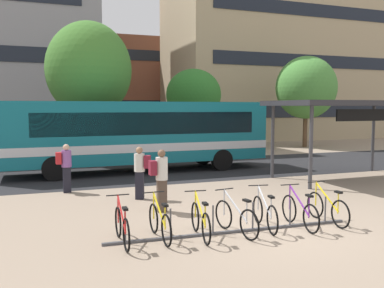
# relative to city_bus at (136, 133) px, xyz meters

# --- Properties ---
(ground) EXTENTS (200.00, 200.00, 0.00)m
(ground) POSITION_rel_city_bus_xyz_m (1.26, -9.73, -1.78)
(ground) COLOR gray
(bus_lane_asphalt) EXTENTS (80.00, 7.20, 0.01)m
(bus_lane_asphalt) POSITION_rel_city_bus_xyz_m (1.26, 0.00, -1.77)
(bus_lane_asphalt) COLOR #232326
(bus_lane_asphalt) RESTS_ON ground
(city_bus) EXTENTS (12.09, 2.87, 3.20)m
(city_bus) POSITION_rel_city_bus_xyz_m (0.00, 0.00, 0.00)
(city_bus) COLOR #0F6070
(city_bus) RESTS_ON ground
(bike_rack) EXTENTS (6.08, 0.31, 0.70)m
(bike_rack) POSITION_rel_city_bus_xyz_m (0.16, -9.92, -1.69)
(bike_rack) COLOR #47474C
(bike_rack) RESTS_ON ground
(parked_bicycle_red_0) EXTENTS (0.52, 1.72, 0.99)m
(parked_bicycle_red_0) POSITION_rel_city_bus_xyz_m (-2.44, -9.83, -1.39)
(parked_bicycle_red_0) COLOR black
(parked_bicycle_red_0) RESTS_ON ground
(parked_bicycle_yellow_1) EXTENTS (0.52, 1.72, 0.99)m
(parked_bicycle_yellow_1) POSITION_rel_city_bus_xyz_m (-1.59, -9.80, -1.39)
(parked_bicycle_yellow_1) COLOR black
(parked_bicycle_yellow_1) RESTS_ON ground
(parked_bicycle_yellow_2) EXTENTS (0.52, 1.72, 0.99)m
(parked_bicycle_yellow_2) POSITION_rel_city_bus_xyz_m (-0.69, -9.99, -1.39)
(parked_bicycle_yellow_2) COLOR black
(parked_bicycle_yellow_2) RESTS_ON ground
(parked_bicycle_silver_3) EXTENTS (0.52, 1.71, 0.99)m
(parked_bicycle_silver_3) POSITION_rel_city_bus_xyz_m (0.18, -10.03, -1.39)
(parked_bicycle_silver_3) COLOR black
(parked_bicycle_silver_3) RESTS_ON ground
(parked_bicycle_silver_4) EXTENTS (0.52, 1.71, 0.99)m
(parked_bicycle_silver_4) POSITION_rel_city_bus_xyz_m (1.03, -9.88, -1.39)
(parked_bicycle_silver_4) COLOR black
(parked_bicycle_silver_4) RESTS_ON ground
(parked_bicycle_purple_5) EXTENTS (0.52, 1.72, 0.99)m
(parked_bicycle_purple_5) POSITION_rel_city_bus_xyz_m (1.89, -10.08, -1.39)
(parked_bicycle_purple_5) COLOR black
(parked_bicycle_purple_5) RESTS_ON ground
(parked_bicycle_yellow_6) EXTENTS (0.52, 1.72, 0.99)m
(parked_bicycle_yellow_6) POSITION_rel_city_bus_xyz_m (2.80, -9.97, -1.39)
(parked_bicycle_yellow_6) COLOR black
(parked_bicycle_yellow_6) RESTS_ON ground
(transit_shelter) EXTENTS (6.25, 3.47, 3.21)m
(transit_shelter) POSITION_rel_city_bus_xyz_m (7.72, -4.84, 1.24)
(transit_shelter) COLOR #38383D
(transit_shelter) RESTS_ON ground
(commuter_red_pack_0) EXTENTS (0.53, 0.35, 1.69)m
(commuter_red_pack_0) POSITION_rel_city_bus_xyz_m (-3.31, -3.78, -0.80)
(commuter_red_pack_0) COLOR black
(commuter_red_pack_0) RESTS_ON ground
(commuter_maroon_pack_1) EXTENTS (0.60, 0.49, 1.69)m
(commuter_maroon_pack_1) POSITION_rel_city_bus_xyz_m (-1.09, -5.67, -0.79)
(commuter_maroon_pack_1) COLOR black
(commuter_maroon_pack_1) RESTS_ON ground
(commuter_maroon_pack_2) EXTENTS (0.52, 0.34, 1.78)m
(commuter_maroon_pack_2) POSITION_rel_city_bus_xyz_m (-0.92, -7.45, -0.75)
(commuter_maroon_pack_2) COLOR #47382D
(commuter_maroon_pack_2) RESTS_ON ground
(street_tree_0) EXTENTS (4.57, 4.57, 7.55)m
(street_tree_0) POSITION_rel_city_bus_xyz_m (-1.60, 4.45, 3.19)
(street_tree_0) COLOR brown
(street_tree_0) RESTS_ON ground
(street_tree_1) EXTENTS (4.45, 4.45, 6.71)m
(street_tree_1) POSITION_rel_city_bus_xyz_m (14.34, 7.40, 2.62)
(street_tree_1) COLOR brown
(street_tree_1) RESTS_ON ground
(street_tree_2) EXTENTS (3.75, 3.75, 5.56)m
(street_tree_2) POSITION_rel_city_bus_xyz_m (5.68, 7.95, 2.02)
(street_tree_2) COLOR brown
(street_tree_2) RESTS_ON ground
(building_right_wing) EXTENTS (24.33, 10.65, 17.46)m
(building_right_wing) POSITION_rel_city_bus_xyz_m (19.59, 17.52, 6.95)
(building_right_wing) COLOR tan
(building_right_wing) RESTS_ON ground
(building_centre_block) EXTENTS (14.76, 11.49, 10.47)m
(building_centre_block) POSITION_rel_city_bus_xyz_m (2.70, 29.95, 3.46)
(building_centre_block) COLOR brown
(building_centre_block) RESTS_ON ground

